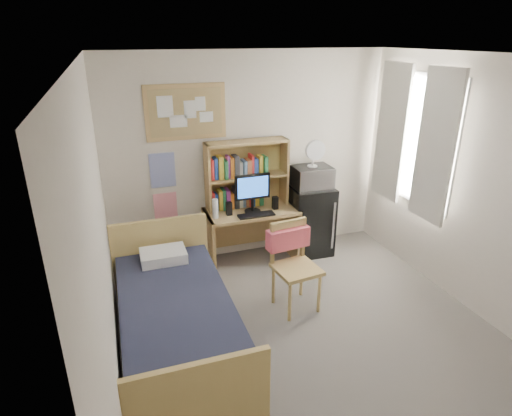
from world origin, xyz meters
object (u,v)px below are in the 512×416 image
object	(u,v)px
mini_fridge	(309,219)
speaker_left	(229,209)
desk_fan	(313,155)
desk	(251,236)
bulletin_board	(186,112)
bed	(177,325)
speaker_right	(275,203)
monitor	(252,194)
desk_chair	(297,268)
microwave	(312,177)

from	to	relation	value
mini_fridge	speaker_left	distance (m)	1.17
mini_fridge	desk_fan	size ratio (longest dim) A/B	2.95
desk	bulletin_board	bearing A→B (deg)	157.26
bed	speaker_right	bearing A→B (deg)	42.29
mini_fridge	bed	xyz separation A→B (m)	(-2.01, -1.40, -0.19)
speaker_left	desk_fan	xyz separation A→B (m)	(1.12, 0.05, 0.56)
monitor	desk	bearing A→B (deg)	90.00
desk_chair	speaker_right	xyz separation A→B (m)	(0.18, 1.08, 0.32)
desk	monitor	xyz separation A→B (m)	(-0.00, -0.06, 0.59)
bulletin_board	monitor	bearing A→B (deg)	-26.87
desk	bed	xyz separation A→B (m)	(-1.19, -1.39, -0.08)
desk_chair	speaker_right	size ratio (longest dim) A/B	6.00
speaker_left	microwave	xyz separation A→B (m)	(1.12, 0.05, 0.27)
desk	speaker_left	bearing A→B (deg)	-168.69
speaker_left	mini_fridge	bearing A→B (deg)	3.82
desk_fan	mini_fridge	bearing A→B (deg)	90.00
bulletin_board	microwave	xyz separation A→B (m)	(1.51, -0.30, -0.86)
desk_chair	desk_fan	size ratio (longest dim) A/B	3.06
desk	bed	size ratio (longest dim) A/B	0.57
monitor	speaker_left	xyz separation A→B (m)	(-0.30, 0.00, -0.15)
desk_chair	mini_fridge	bearing A→B (deg)	52.31
bed	monitor	xyz separation A→B (m)	(1.19, 1.33, 0.67)
microwave	bulletin_board	bearing A→B (deg)	171.02
mini_fridge	speaker_right	distance (m)	0.62
microwave	monitor	bearing A→B (deg)	-174.11
mini_fridge	microwave	bearing A→B (deg)	-90.00
bed	microwave	size ratio (longest dim) A/B	4.24
desk_chair	speaker_right	world-z (taller)	desk_chair
desk_fan	bulletin_board	bearing A→B (deg)	171.02
desk	desk_chair	world-z (taller)	desk_chair
speaker_left	desk_fan	distance (m)	1.25
desk	microwave	bearing A→B (deg)	-0.37
microwave	desk_fan	size ratio (longest dim) A/B	1.51
speaker_right	microwave	xyz separation A→B (m)	(0.52, 0.05, 0.27)
desk_fan	monitor	bearing A→B (deg)	-174.11
bulletin_board	microwave	world-z (taller)	bulletin_board
mini_fridge	desk_fan	bearing A→B (deg)	-90.00
bed	microwave	world-z (taller)	microwave
desk_chair	microwave	xyz separation A→B (m)	(0.70, 1.13, 0.58)
monitor	speaker_right	xyz separation A→B (m)	(0.30, -0.00, -0.15)
desk_chair	speaker_left	size ratio (longest dim) A/B	5.94
desk_chair	bed	size ratio (longest dim) A/B	0.48
bulletin_board	mini_fridge	world-z (taller)	bulletin_board
speaker_right	desk_fan	bearing A→B (deg)	6.02
bulletin_board	monitor	distance (m)	1.24
desk	desk_chair	size ratio (longest dim) A/B	1.19
desk	microwave	world-z (taller)	microwave
desk	monitor	world-z (taller)	monitor
speaker_left	desk_fan	size ratio (longest dim) A/B	0.52
monitor	desk_fan	size ratio (longest dim) A/B	1.49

